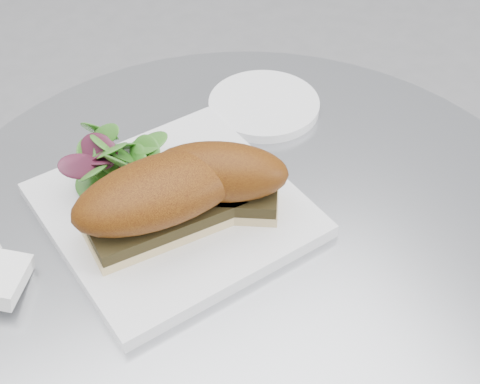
% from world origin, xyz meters
% --- Properties ---
extents(table, '(0.70, 0.70, 0.73)m').
position_xyz_m(table, '(0.00, 0.00, 0.49)').
color(table, '#B0B1B8').
rests_on(table, ground).
extents(plate, '(0.27, 0.27, 0.02)m').
position_xyz_m(plate, '(-0.06, 0.06, 0.74)').
color(plate, silver).
rests_on(plate, table).
extents(sandwich_left, '(0.18, 0.08, 0.08)m').
position_xyz_m(sandwich_left, '(-0.08, 0.03, 0.79)').
color(sandwich_left, beige).
rests_on(sandwich_left, plate).
extents(sandwich_right, '(0.15, 0.13, 0.08)m').
position_xyz_m(sandwich_right, '(-0.02, 0.03, 0.79)').
color(sandwich_right, beige).
rests_on(sandwich_right, plate).
extents(salad, '(0.11, 0.11, 0.05)m').
position_xyz_m(salad, '(-0.10, 0.13, 0.77)').
color(salad, '#3B7E29').
rests_on(salad, plate).
extents(saucer, '(0.14, 0.14, 0.01)m').
position_xyz_m(saucer, '(0.12, 0.18, 0.74)').
color(saucer, silver).
rests_on(saucer, table).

